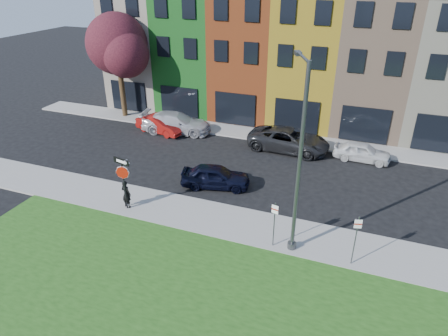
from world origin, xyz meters
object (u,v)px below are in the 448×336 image
at_px(man, 126,194).
at_px(sedan_near, 216,176).
at_px(stop_sign, 123,173).
at_px(street_lamp, 299,162).

bearing_deg(man, sedan_near, -122.73).
bearing_deg(man, stop_sign, 119.03).
bearing_deg(stop_sign, man, 121.95).
distance_m(man, street_lamp, 9.70).
height_order(stop_sign, man, stop_sign).
height_order(stop_sign, street_lamp, street_lamp).
height_order(man, street_lamp, street_lamp).
bearing_deg(street_lamp, stop_sign, 157.21).
distance_m(sedan_near, street_lamp, 7.81).
distance_m(man, sedan_near, 5.34).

